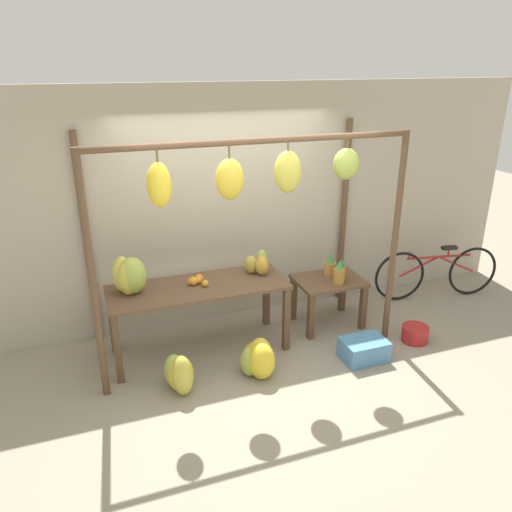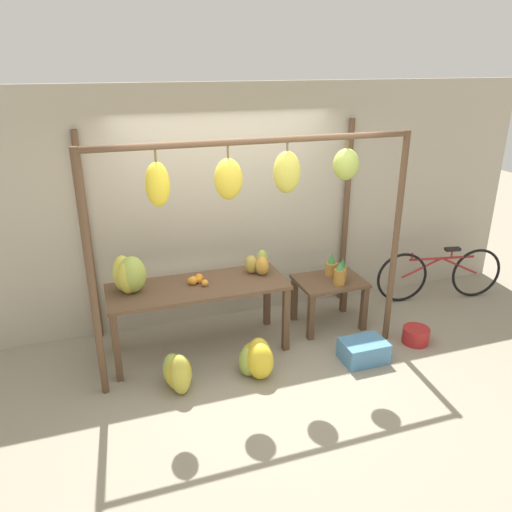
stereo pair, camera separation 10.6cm
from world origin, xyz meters
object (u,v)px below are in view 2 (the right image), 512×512
Objects in this scene: fruit_crate_white at (363,351)px; parked_bicycle at (440,274)px; banana_pile_on_table at (129,275)px; orange_pile at (197,280)px; banana_pile_ground_right at (256,359)px; blue_bucket at (416,335)px; banana_pile_ground_left at (178,373)px; papaya_pile at (259,264)px; pineapple_cluster at (337,270)px.

parked_bicycle is at bearing 30.21° from fruit_crate_white.
parked_bicycle is (4.00, 0.16, -0.62)m from banana_pile_on_table.
banana_pile_ground_right is at bearing -57.54° from orange_pile.
blue_bucket is (3.05, -0.71, -0.89)m from banana_pile_on_table.
banana_pile_ground_left is 0.91× the size of fruit_crate_white.
orange_pile is at bearing 153.14° from fruit_crate_white.
papaya_pile reaches higher than banana_pile_ground_right.
orange_pile is at bearing 179.69° from pineapple_cluster.
pineapple_cluster is 0.24× the size of parked_bicycle.
pineapple_cluster is 0.78× the size of banana_pile_ground_right.
banana_pile_on_table is 4.05m from parked_bicycle.
fruit_crate_white is 0.76m from blue_bucket.
fruit_crate_white is 1.53× the size of papaya_pile.
papaya_pile is (-2.59, -0.14, 0.54)m from parked_bicycle.
orange_pile is 0.68× the size of papaya_pile.
pineapple_cluster reaches higher than blue_bucket.
parked_bicycle reaches higher than fruit_crate_white.
banana_pile_on_table is 2.59m from fruit_crate_white.
banana_pile_ground_left is (-0.36, -0.67, -0.65)m from orange_pile.
banana_pile_on_table is at bearing 166.93° from blue_bucket.
blue_bucket is (1.92, 0.00, -0.09)m from banana_pile_ground_right.
banana_pile_on_table is 1.55m from banana_pile_ground_right.
orange_pile reaches higher than banana_pile_ground_left.
parked_bicycle is at bearing 13.06° from banana_pile_ground_left.
pineapple_cluster is (2.36, -0.03, -0.26)m from banana_pile_on_table.
parked_bicycle is at bearing 6.48° from pineapple_cluster.
fruit_crate_white is at bearing -19.95° from banana_pile_on_table.
papaya_pile reaches higher than orange_pile.
banana_pile_ground_right is 1.71× the size of papaya_pile.
pineapple_cluster reaches higher than fruit_crate_white.
pineapple_cluster is at bearing 135.66° from blue_bucket.
banana_pile_ground_left is at bearing 175.92° from fruit_crate_white.
banana_pile_on_table is at bearing 147.90° from banana_pile_ground_right.
papaya_pile is (1.41, 0.02, -0.08)m from banana_pile_on_table.
banana_pile_ground_right is 1.06m from papaya_pile.
banana_pile_ground_left is 0.25× the size of parked_bicycle.
blue_bucket is at bearing -137.70° from parked_bicycle.
papaya_pile is at bearing 33.44° from banana_pile_ground_left.
pineapple_cluster is at bearing -2.94° from papaya_pile.
banana_pile_on_table is 0.83× the size of fruit_crate_white.
orange_pile is at bearing -176.87° from papaya_pile.
parked_bicycle is 2.65m from papaya_pile.
parked_bicycle is (3.67, 0.85, 0.18)m from banana_pile_ground_left.
banana_pile_ground_right is 1.12× the size of fruit_crate_white.
banana_pile_ground_left reaches higher than fruit_crate_white.
pineapple_cluster is 1.16m from blue_bucket.
banana_pile_on_table is 3.26m from blue_bucket.
banana_pile_ground_left is at bearing 179.70° from blue_bucket.
pineapple_cluster reaches higher than orange_pile.
orange_pile is 0.70× the size of blue_bucket.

